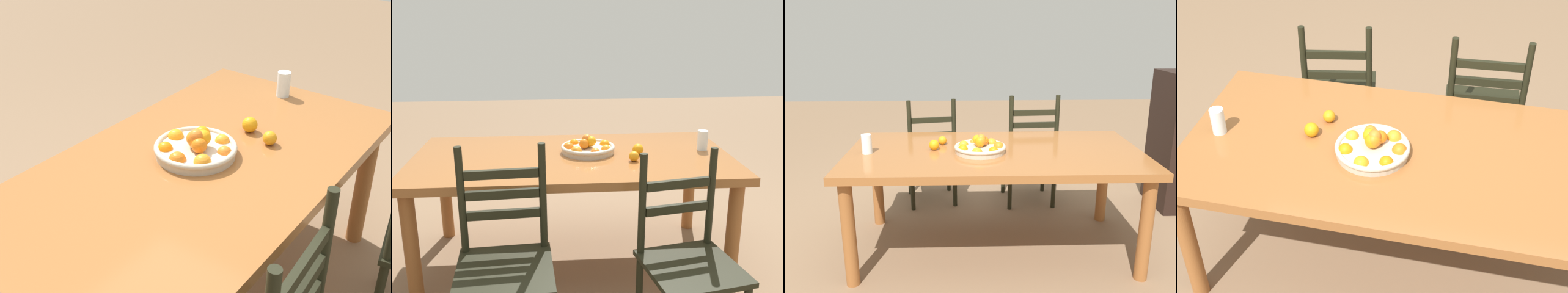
% 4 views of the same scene
% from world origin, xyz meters
% --- Properties ---
extents(ground_plane, '(12.00, 12.00, 0.00)m').
position_xyz_m(ground_plane, '(0.00, 0.00, 0.00)').
color(ground_plane, '#83654A').
extents(dining_table, '(1.95, 1.00, 0.73)m').
position_xyz_m(dining_table, '(0.00, 0.00, 0.64)').
color(dining_table, '#995C2E').
rests_on(dining_table, ground).
extents(chair_near_window, '(0.46, 0.46, 0.98)m').
position_xyz_m(chair_near_window, '(0.35, 0.79, 0.46)').
color(chair_near_window, black).
rests_on(chair_near_window, ground).
extents(chair_by_cabinet, '(0.49, 0.49, 0.95)m').
position_xyz_m(chair_by_cabinet, '(-0.50, 0.83, 0.44)').
color(chair_by_cabinet, black).
rests_on(chair_by_cabinet, ground).
extents(fruit_bowl, '(0.34, 0.34, 0.12)m').
position_xyz_m(fruit_bowl, '(-0.10, -0.04, 0.76)').
color(fruit_bowl, beige).
rests_on(fruit_bowl, dining_table).
extents(orange_loose_0, '(0.06, 0.06, 0.06)m').
position_xyz_m(orange_loose_0, '(-0.36, 0.15, 0.76)').
color(orange_loose_0, orange).
rests_on(orange_loose_0, dining_table).
extents(orange_loose_1, '(0.07, 0.07, 0.07)m').
position_xyz_m(orange_loose_1, '(-0.41, 0.02, 0.76)').
color(orange_loose_1, orange).
rests_on(orange_loose_1, dining_table).
extents(drinking_glass, '(0.07, 0.07, 0.13)m').
position_xyz_m(drinking_glass, '(-0.84, -0.04, 0.79)').
color(drinking_glass, silver).
rests_on(drinking_glass, dining_table).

